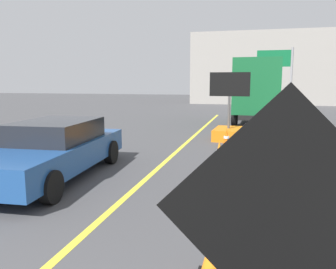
{
  "coord_description": "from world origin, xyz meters",
  "views": [
    {
      "loc": [
        2.48,
        -0.14,
        2.34
      ],
      "look_at": [
        1.07,
        5.43,
        1.44
      ],
      "focal_mm": 36.56,
      "sensor_mm": 36.0,
      "label": 1
    }
  ],
  "objects_px": {
    "traffic_cone_near_sign": "(212,255)",
    "traffic_cone_mid_lane": "(220,184)",
    "arrow_board_trailer": "(228,128)",
    "pickup_car": "(53,149)",
    "highway_guide_sign": "(281,68)",
    "traffic_cone_far_lane": "(219,154)",
    "box_truck": "(258,90)",
    "traffic_cone_curbside": "(226,139)",
    "roadwork_sign": "(283,221)"
  },
  "relations": [
    {
      "from": "highway_guide_sign",
      "to": "traffic_cone_curbside",
      "type": "height_order",
      "value": "highway_guide_sign"
    },
    {
      "from": "arrow_board_trailer",
      "to": "highway_guide_sign",
      "type": "height_order",
      "value": "highway_guide_sign"
    },
    {
      "from": "pickup_car",
      "to": "traffic_cone_far_lane",
      "type": "height_order",
      "value": "pickup_car"
    },
    {
      "from": "pickup_car",
      "to": "traffic_cone_near_sign",
      "type": "relative_size",
      "value": 8.71
    },
    {
      "from": "box_truck",
      "to": "traffic_cone_near_sign",
      "type": "height_order",
      "value": "box_truck"
    },
    {
      "from": "traffic_cone_mid_lane",
      "to": "traffic_cone_far_lane",
      "type": "relative_size",
      "value": 0.83
    },
    {
      "from": "roadwork_sign",
      "to": "traffic_cone_curbside",
      "type": "bearing_deg",
      "value": 96.44
    },
    {
      "from": "traffic_cone_near_sign",
      "to": "traffic_cone_curbside",
      "type": "xyz_separation_m",
      "value": [
        -0.47,
        8.06,
        0.07
      ]
    },
    {
      "from": "pickup_car",
      "to": "highway_guide_sign",
      "type": "height_order",
      "value": "highway_guide_sign"
    },
    {
      "from": "pickup_car",
      "to": "traffic_cone_curbside",
      "type": "xyz_separation_m",
      "value": [
        3.84,
        4.62,
        -0.34
      ]
    },
    {
      "from": "highway_guide_sign",
      "to": "box_truck",
      "type": "bearing_deg",
      "value": -101.14
    },
    {
      "from": "roadwork_sign",
      "to": "pickup_car",
      "type": "xyz_separation_m",
      "value": [
        -4.94,
        5.12,
        -0.77
      ]
    },
    {
      "from": "roadwork_sign",
      "to": "box_truck",
      "type": "distance_m",
      "value": 17.86
    },
    {
      "from": "box_truck",
      "to": "arrow_board_trailer",
      "type": "bearing_deg",
      "value": -101.07
    },
    {
      "from": "roadwork_sign",
      "to": "arrow_board_trailer",
      "type": "xyz_separation_m",
      "value": [
        -1.18,
        11.81,
        -0.99
      ]
    },
    {
      "from": "arrow_board_trailer",
      "to": "box_truck",
      "type": "bearing_deg",
      "value": 78.93
    },
    {
      "from": "roadwork_sign",
      "to": "pickup_car",
      "type": "distance_m",
      "value": 7.16
    },
    {
      "from": "box_truck",
      "to": "traffic_cone_curbside",
      "type": "height_order",
      "value": "box_truck"
    },
    {
      "from": "box_truck",
      "to": "traffic_cone_far_lane",
      "type": "xyz_separation_m",
      "value": [
        -1.08,
        -10.76,
        -1.49
      ]
    },
    {
      "from": "traffic_cone_near_sign",
      "to": "traffic_cone_curbside",
      "type": "bearing_deg",
      "value": 93.35
    },
    {
      "from": "box_truck",
      "to": "traffic_cone_curbside",
      "type": "xyz_separation_m",
      "value": [
        -1.1,
        -8.12,
        -1.51
      ]
    },
    {
      "from": "box_truck",
      "to": "highway_guide_sign",
      "type": "distance_m",
      "value": 9.36
    },
    {
      "from": "arrow_board_trailer",
      "to": "pickup_car",
      "type": "bearing_deg",
      "value": -119.33
    },
    {
      "from": "box_truck",
      "to": "pickup_car",
      "type": "relative_size",
      "value": 1.29
    },
    {
      "from": "traffic_cone_near_sign",
      "to": "traffic_cone_mid_lane",
      "type": "distance_m",
      "value": 2.83
    },
    {
      "from": "traffic_cone_curbside",
      "to": "pickup_car",
      "type": "bearing_deg",
      "value": -129.77
    },
    {
      "from": "pickup_car",
      "to": "traffic_cone_mid_lane",
      "type": "height_order",
      "value": "pickup_car"
    },
    {
      "from": "box_truck",
      "to": "traffic_cone_mid_lane",
      "type": "xyz_separation_m",
      "value": [
        -0.82,
        -13.35,
        -1.56
      ]
    },
    {
      "from": "highway_guide_sign",
      "to": "traffic_cone_near_sign",
      "type": "bearing_deg",
      "value": -95.46
    },
    {
      "from": "pickup_car",
      "to": "traffic_cone_near_sign",
      "type": "xyz_separation_m",
      "value": [
        4.32,
        -3.44,
        -0.41
      ]
    },
    {
      "from": "arrow_board_trailer",
      "to": "traffic_cone_far_lane",
      "type": "distance_m",
      "value": 4.72
    },
    {
      "from": "highway_guide_sign",
      "to": "arrow_board_trailer",
      "type": "bearing_deg",
      "value": -101.11
    },
    {
      "from": "roadwork_sign",
      "to": "arrow_board_trailer",
      "type": "bearing_deg",
      "value": 95.72
    },
    {
      "from": "traffic_cone_near_sign",
      "to": "traffic_cone_far_lane",
      "type": "height_order",
      "value": "traffic_cone_far_lane"
    },
    {
      "from": "arrow_board_trailer",
      "to": "traffic_cone_mid_lane",
      "type": "xyz_separation_m",
      "value": [
        0.37,
        -7.31,
        -0.17
      ]
    },
    {
      "from": "highway_guide_sign",
      "to": "traffic_cone_far_lane",
      "type": "bearing_deg",
      "value": -98.24
    },
    {
      "from": "traffic_cone_mid_lane",
      "to": "traffic_cone_curbside",
      "type": "bearing_deg",
      "value": 93.08
    },
    {
      "from": "highway_guide_sign",
      "to": "traffic_cone_far_lane",
      "type": "relative_size",
      "value": 6.56
    },
    {
      "from": "pickup_car",
      "to": "traffic_cone_near_sign",
      "type": "distance_m",
      "value": 5.54
    },
    {
      "from": "pickup_car",
      "to": "traffic_cone_far_lane",
      "type": "xyz_separation_m",
      "value": [
        3.86,
        1.98,
        -0.32
      ]
    },
    {
      "from": "highway_guide_sign",
      "to": "pickup_car",
      "type": "bearing_deg",
      "value": -107.15
    },
    {
      "from": "roadwork_sign",
      "to": "box_truck",
      "type": "xyz_separation_m",
      "value": [
        -0.0,
        17.85,
        0.4
      ]
    },
    {
      "from": "box_truck",
      "to": "pickup_car",
      "type": "distance_m",
      "value": 13.71
    },
    {
      "from": "traffic_cone_far_lane",
      "to": "pickup_car",
      "type": "bearing_deg",
      "value": -152.86
    },
    {
      "from": "roadwork_sign",
      "to": "traffic_cone_curbside",
      "type": "xyz_separation_m",
      "value": [
        -1.1,
        9.74,
        -1.11
      ]
    },
    {
      "from": "roadwork_sign",
      "to": "traffic_cone_mid_lane",
      "type": "height_order",
      "value": "roadwork_sign"
    },
    {
      "from": "pickup_car",
      "to": "traffic_cone_near_sign",
      "type": "bearing_deg",
      "value": -38.59
    },
    {
      "from": "box_truck",
      "to": "traffic_cone_near_sign",
      "type": "bearing_deg",
      "value": -92.22
    },
    {
      "from": "arrow_board_trailer",
      "to": "box_truck",
      "type": "relative_size",
      "value": 0.41
    },
    {
      "from": "pickup_car",
      "to": "traffic_cone_far_lane",
      "type": "bearing_deg",
      "value": 27.14
    }
  ]
}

